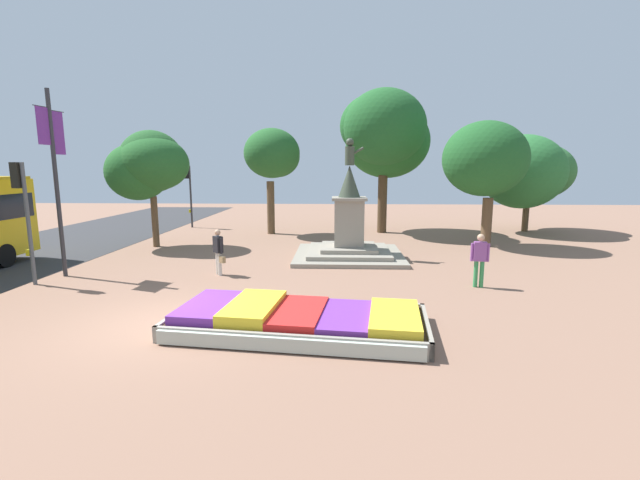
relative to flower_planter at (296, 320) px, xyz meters
The scene contains 13 objects.
ground_plane 3.28m from the flower_planter, behind, with size 71.36×71.36×0.00m, color #8C6651.
flower_planter is the anchor object (origin of this frame).
statue_monument 8.61m from the flower_planter, 80.35° to the left, with size 4.50×4.50×4.94m.
traffic_light_mid_block 9.96m from the flower_planter, 157.87° to the left, with size 0.41×0.29×3.91m.
traffic_light_far_corner 19.39m from the flower_planter, 115.99° to the left, with size 0.41×0.29×3.89m.
banner_pole 10.30m from the flower_planter, 150.98° to the left, with size 0.20×1.25×6.30m.
pedestrian_with_handbag 6.07m from the flower_planter, 122.10° to the left, with size 0.54×0.60×1.62m.
pedestrian_near_planter 6.72m from the flower_planter, 35.71° to the left, with size 0.56×0.28×1.70m.
park_tree_far_left 17.13m from the flower_planter, 77.35° to the left, with size 5.23×5.90×8.04m.
park_tree_behind_statue 14.22m from the flower_planter, 55.20° to the left, with size 3.94×3.59×5.91m.
park_tree_far_right 20.34m from the flower_planter, 53.25° to the left, with size 5.79×5.48×5.61m.
park_tree_street_side 13.51m from the flower_planter, 127.10° to the left, with size 3.77×3.37×5.48m.
park_tree_distant 15.49m from the flower_planter, 100.14° to the left, with size 3.09×3.36×5.92m.
Camera 1 is at (4.21, -9.70, 3.71)m, focal length 24.00 mm.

